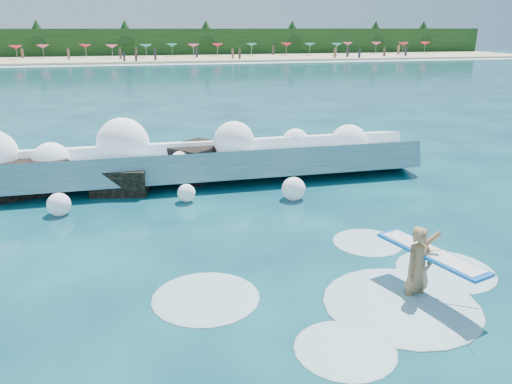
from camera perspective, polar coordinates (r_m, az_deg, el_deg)
The scene contains 11 objects.
ground at distance 11.17m, azimuth -5.12°, elevation -9.60°, with size 200.00×200.00×0.00m, color #082B42.
beach at distance 87.93m, azimuth -13.24°, elevation 14.58°, with size 140.00×20.00×0.40m, color tan.
wet_band at distance 76.96m, azimuth -13.06°, elevation 14.00°, with size 140.00×5.00×0.08m, color silver.
treeline at distance 97.83m, azimuth -13.46°, elevation 16.24°, with size 140.00×4.00×5.00m, color black.
breaking_wave at distance 17.93m, azimuth -11.66°, elevation 2.94°, with size 19.11×2.93×1.65m.
rock_cluster at distance 17.87m, azimuth -16.35°, elevation 2.07°, with size 8.40×3.32×1.39m.
surfer_with_board at distance 10.61m, azimuth 18.35°, elevation -8.04°, with size 1.27×2.98×1.82m.
wave_spray at distance 17.75m, azimuth -12.58°, elevation 4.62°, with size 15.35×4.61×2.29m.
surf_foam at distance 10.76m, azimuth 13.89°, elevation -11.26°, with size 9.05×5.79×0.16m.
beach_umbrellas at distance 89.83m, azimuth -13.26°, elevation 15.96°, with size 112.37×6.48×0.50m.
beachgoers at distance 85.13m, azimuth -16.86°, elevation 14.79°, with size 104.71×13.12×1.91m.
Camera 1 is at (-1.38, -9.78, 5.21)m, focal length 35.00 mm.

